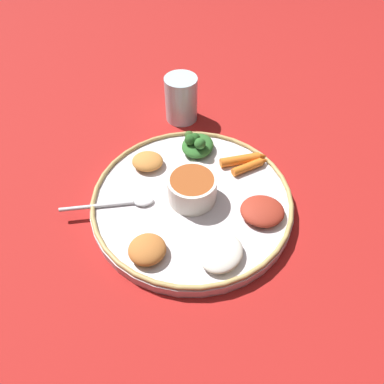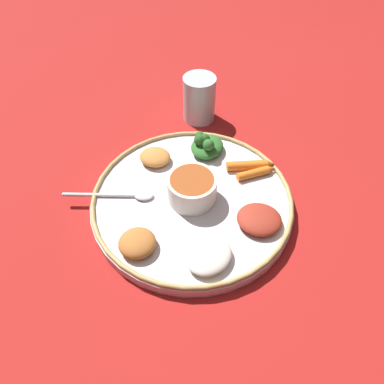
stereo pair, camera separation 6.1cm
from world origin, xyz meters
name	(u,v)px [view 1 (the left image)]	position (x,y,z in m)	size (l,w,h in m)	color
ground_plane	(192,205)	(0.00, 0.00, 0.00)	(2.40, 2.40, 0.00)	maroon
platter	(192,201)	(0.00, 0.00, 0.01)	(0.35, 0.35, 0.02)	silver
platter_rim	(192,197)	(0.00, 0.00, 0.02)	(0.35, 0.35, 0.01)	tan
center_bowl	(192,188)	(0.00, 0.00, 0.05)	(0.08, 0.08, 0.05)	silver
spoon	(122,203)	(0.04, 0.11, 0.02)	(0.07, 0.16, 0.01)	silver
greens_pile	(197,144)	(0.10, -0.06, 0.04)	(0.09, 0.09, 0.04)	#2D6628
carrot_near_spoon	(250,166)	(0.01, -0.13, 0.03)	(0.02, 0.08, 0.02)	orange
carrot_outer	(243,159)	(0.03, -0.13, 0.03)	(0.04, 0.09, 0.02)	orange
mound_rice_white	(221,253)	(-0.13, 0.01, 0.03)	(0.07, 0.06, 0.02)	silver
mound_squash	(148,161)	(0.11, 0.04, 0.03)	(0.06, 0.05, 0.02)	#C67A38
mound_beet	(262,211)	(-0.09, -0.09, 0.03)	(0.07, 0.07, 0.02)	maroon
mound_chickpea	(147,249)	(-0.07, 0.11, 0.03)	(0.06, 0.06, 0.03)	#B2662D
drinking_glass	(181,102)	(0.24, -0.10, 0.04)	(0.07, 0.07, 0.10)	silver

